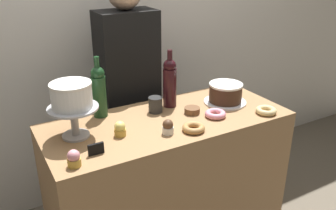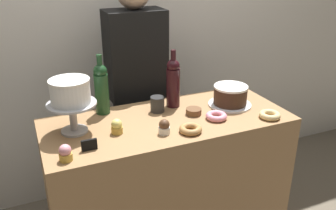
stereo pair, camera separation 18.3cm
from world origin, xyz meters
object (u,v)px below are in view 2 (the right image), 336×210
(white_layer_cake, at_px, (70,91))
(wine_bottle_green, at_px, (101,88))
(cupcake_chocolate, at_px, (164,127))
(cake_stand_pedestal, at_px, (73,112))
(donut_pink, at_px, (216,116))
(cookie_stack, at_px, (194,111))
(cupcake_strawberry, at_px, (65,153))
(donut_glazed, at_px, (270,115))
(price_sign_chalkboard, at_px, (89,145))
(wine_bottle_dark_red, at_px, (173,82))
(barista_figure, at_px, (137,97))
(cupcake_lemon, at_px, (117,127))
(chocolate_round_cake, at_px, (230,95))
(coffee_cup_ceramic, at_px, (157,104))
(donut_maple, at_px, (191,129))

(white_layer_cake, bearing_deg, wine_bottle_green, 42.26)
(cupcake_chocolate, bearing_deg, cake_stand_pedestal, 154.35)
(cupcake_chocolate, xyz_separation_m, donut_pink, (0.31, 0.04, -0.02))
(cake_stand_pedestal, relative_size, cookie_stack, 2.80)
(cupcake_strawberry, distance_m, donut_glazed, 1.05)
(price_sign_chalkboard, bearing_deg, cupcake_chocolate, 2.23)
(wine_bottle_dark_red, bearing_deg, barista_figure, 105.40)
(cupcake_lemon, xyz_separation_m, price_sign_chalkboard, (-0.16, -0.11, -0.01))
(wine_bottle_dark_red, relative_size, cupcake_chocolate, 4.38)
(wine_bottle_dark_red, distance_m, cupcake_chocolate, 0.36)
(wine_bottle_green, distance_m, price_sign_chalkboard, 0.42)
(chocolate_round_cake, height_order, donut_glazed, chocolate_round_cake)
(barista_figure, bearing_deg, cake_stand_pedestal, -135.51)
(cupcake_strawberry, height_order, cookie_stack, cupcake_strawberry)
(wine_bottle_dark_red, xyz_separation_m, price_sign_chalkboard, (-0.54, -0.31, -0.12))
(white_layer_cake, distance_m, donut_pink, 0.75)
(white_layer_cake, xyz_separation_m, barista_figure, (0.47, 0.46, -0.28))
(price_sign_chalkboard, xyz_separation_m, coffee_cup_ceramic, (0.43, 0.27, 0.02))
(chocolate_round_cake, xyz_separation_m, cupcake_chocolate, (-0.48, -0.17, -0.03))
(cake_stand_pedestal, relative_size, cupcake_lemon, 3.16)
(donut_pink, relative_size, coffee_cup_ceramic, 1.32)
(cupcake_chocolate, relative_size, donut_glazed, 0.66)
(chocolate_round_cake, bearing_deg, price_sign_chalkboard, -167.51)
(white_layer_cake, xyz_separation_m, donut_pink, (0.71, -0.15, -0.20))
(cupcake_chocolate, distance_m, donut_pink, 0.32)
(cupcake_chocolate, relative_size, coffee_cup_ceramic, 0.87)
(wine_bottle_dark_red, bearing_deg, cupcake_chocolate, -121.21)
(wine_bottle_green, height_order, donut_glazed, wine_bottle_green)
(white_layer_cake, bearing_deg, price_sign_chalkboard, -81.60)
(white_layer_cake, distance_m, cupcake_lemon, 0.27)
(cupcake_lemon, bearing_deg, donut_maple, -21.56)
(wine_bottle_green, distance_m, donut_maple, 0.53)
(cookie_stack, distance_m, coffee_cup_ceramic, 0.20)
(wine_bottle_dark_red, bearing_deg, cookie_stack, -69.72)
(donut_glazed, distance_m, donut_pink, 0.28)
(cookie_stack, distance_m, barista_figure, 0.54)
(cookie_stack, bearing_deg, wine_bottle_dark_red, 110.28)
(wine_bottle_green, bearing_deg, coffee_cup_ceramic, -19.58)
(chocolate_round_cake, xyz_separation_m, coffee_cup_ceramic, (-0.41, 0.08, -0.02))
(chocolate_round_cake, distance_m, price_sign_chalkboard, 0.86)
(donut_maple, xyz_separation_m, barista_figure, (-0.05, 0.69, -0.08))
(cake_stand_pedestal, bearing_deg, coffee_cup_ceramic, 8.28)
(cupcake_strawberry, bearing_deg, donut_maple, 2.19)
(white_layer_cake, relative_size, cupcake_chocolate, 2.54)
(cake_stand_pedestal, relative_size, wine_bottle_dark_red, 0.72)
(cupcake_strawberry, distance_m, cookie_stack, 0.73)
(wine_bottle_green, height_order, coffee_cup_ceramic, wine_bottle_green)
(cake_stand_pedestal, xyz_separation_m, wine_bottle_green, (0.18, 0.17, 0.04))
(cupcake_lemon, relative_size, donut_pink, 0.66)
(chocolate_round_cake, height_order, barista_figure, barista_figure)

